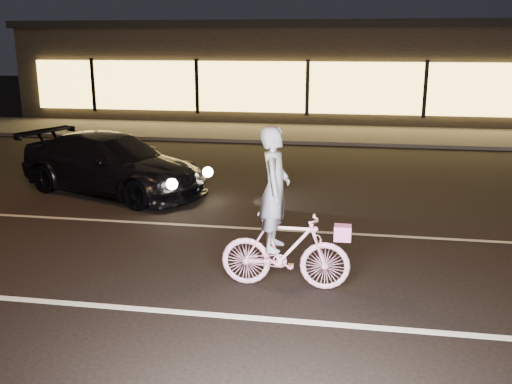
# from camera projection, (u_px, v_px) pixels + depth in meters

# --- Properties ---
(ground) EXTENTS (90.00, 90.00, 0.00)m
(ground) POSITION_uv_depth(u_px,v_px,m) (228.00, 269.00, 8.76)
(ground) COLOR black
(ground) RESTS_ON ground
(lane_stripe_near) EXTENTS (60.00, 0.12, 0.01)m
(lane_stripe_near) POSITION_uv_depth(u_px,v_px,m) (203.00, 314.00, 7.33)
(lane_stripe_near) COLOR silver
(lane_stripe_near) RESTS_ON ground
(lane_stripe_far) EXTENTS (60.00, 0.10, 0.01)m
(lane_stripe_far) POSITION_uv_depth(u_px,v_px,m) (250.00, 228.00, 10.66)
(lane_stripe_far) COLOR gray
(lane_stripe_far) RESTS_ON ground
(sidewalk) EXTENTS (30.00, 4.00, 0.12)m
(sidewalk) POSITION_uv_depth(u_px,v_px,m) (303.00, 134.00, 21.13)
(sidewalk) COLOR #383533
(sidewalk) RESTS_ON ground
(storefront) EXTENTS (25.40, 8.42, 4.20)m
(storefront) POSITION_uv_depth(u_px,v_px,m) (315.00, 69.00, 26.27)
(storefront) COLOR black
(storefront) RESTS_ON ground
(cyclist) EXTENTS (1.83, 0.63, 2.31)m
(cyclist) POSITION_uv_depth(u_px,v_px,m) (282.00, 232.00, 7.94)
(cyclist) COLOR #F3499E
(cyclist) RESTS_ON ground
(sedan) EXTENTS (5.04, 3.45, 1.35)m
(sedan) POSITION_uv_depth(u_px,v_px,m) (112.00, 164.00, 13.02)
(sedan) COLOR black
(sedan) RESTS_ON ground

